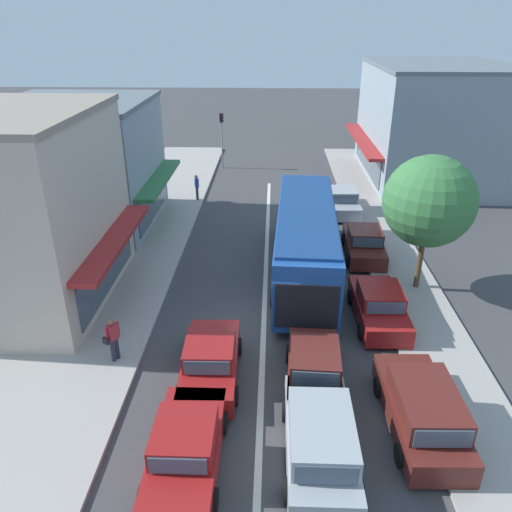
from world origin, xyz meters
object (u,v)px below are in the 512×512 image
object	(u,v)px
hatchback_queue_gap_filler	(314,368)
sedan_behind_bus_mid	(186,449)
wagon_adjacent_lane_lead	(320,439)
pedestrian_with_handbag_near	(113,337)
pedestrian_browsing_midblock	(197,186)
street_tree_right	(429,202)
sedan_queue_far_back	(211,361)
parked_wagon_kerb_front	(422,410)
parked_sedan_kerb_third	(364,244)
traffic_light_downstreet	(222,131)
parked_sedan_kerb_second	(379,306)
parked_sedan_kerb_rear	(342,202)
city_bus	(306,237)

from	to	relation	value
hatchback_queue_gap_filler	sedan_behind_bus_mid	bearing A→B (deg)	-136.46
wagon_adjacent_lane_lead	sedan_behind_bus_mid	bearing A→B (deg)	-174.02
pedestrian_with_handbag_near	pedestrian_browsing_midblock	bearing A→B (deg)	88.40
pedestrian_browsing_midblock	street_tree_right	bearing A→B (deg)	-44.45
sedan_queue_far_back	pedestrian_with_handbag_near	distance (m)	3.44
parked_wagon_kerb_front	pedestrian_browsing_midblock	xyz separation A→B (m)	(-9.14, 19.26, 0.32)
parked_wagon_kerb_front	sedan_queue_far_back	bearing A→B (deg)	161.54
parked_sedan_kerb_third	street_tree_right	distance (m)	5.00
parked_sedan_kerb_third	street_tree_right	size ratio (longest dim) A/B	0.72
hatchback_queue_gap_filler	parked_wagon_kerb_front	size ratio (longest dim) A/B	0.83
parked_wagon_kerb_front	traffic_light_downstreet	xyz separation A→B (m)	(-8.28, 27.21, 2.11)
sedan_behind_bus_mid	traffic_light_downstreet	distance (m)	28.92
parked_sedan_kerb_second	street_tree_right	size ratio (longest dim) A/B	0.72
sedan_behind_bus_mid	pedestrian_with_handbag_near	world-z (taller)	pedestrian_with_handbag_near
parked_sedan_kerb_third	pedestrian_browsing_midblock	distance (m)	12.11
wagon_adjacent_lane_lead	street_tree_right	world-z (taller)	street_tree_right
parked_sedan_kerb_rear	hatchback_queue_gap_filler	bearing A→B (deg)	-100.00
traffic_light_downstreet	street_tree_right	xyz separation A→B (m)	(10.28, -18.88, 1.16)
traffic_light_downstreet	pedestrian_browsing_midblock	size ratio (longest dim) A/B	2.58
city_bus	wagon_adjacent_lane_lead	bearing A→B (deg)	-90.81
parked_sedan_kerb_third	traffic_light_downstreet	distance (m)	17.93
parked_wagon_kerb_front	parked_sedan_kerb_third	size ratio (longest dim) A/B	1.07
wagon_adjacent_lane_lead	parked_sedan_kerb_third	bearing A→B (deg)	76.02
sedan_behind_bus_mid	hatchback_queue_gap_filler	bearing A→B (deg)	43.54
sedan_behind_bus_mid	parked_wagon_kerb_front	bearing A→B (deg)	13.61
parked_sedan_kerb_rear	pedestrian_with_handbag_near	distance (m)	17.73
pedestrian_with_handbag_near	city_bus	bearing A→B (deg)	44.87
parked_sedan_kerb_third	pedestrian_with_handbag_near	xyz separation A→B (m)	(-9.81, -8.84, 0.40)
sedan_behind_bus_mid	pedestrian_browsing_midblock	distance (m)	21.00
city_bus	hatchback_queue_gap_filler	xyz separation A→B (m)	(-0.10, -7.69, -1.17)
city_bus	sedan_behind_bus_mid	distance (m)	11.70
hatchback_queue_gap_filler	street_tree_right	world-z (taller)	street_tree_right
sedan_behind_bus_mid	street_tree_right	world-z (taller)	street_tree_right
sedan_queue_far_back	pedestrian_browsing_midblock	size ratio (longest dim) A/B	2.60
city_bus	pedestrian_browsing_midblock	world-z (taller)	city_bus
parked_wagon_kerb_front	parked_sedan_kerb_second	xyz separation A→B (m)	(-0.15, 5.73, -0.08)
sedan_queue_far_back	parked_sedan_kerb_second	xyz separation A→B (m)	(6.11, 3.65, 0.00)
hatchback_queue_gap_filler	parked_sedan_kerb_third	distance (m)	10.27
wagon_adjacent_lane_lead	parked_sedan_kerb_rear	distance (m)	19.12
parked_sedan_kerb_rear	traffic_light_downstreet	distance (m)	12.72
pedestrian_with_handbag_near	sedan_behind_bus_mid	bearing A→B (deg)	-53.81
pedestrian_with_handbag_near	parked_sedan_kerb_rear	bearing A→B (deg)	57.65
parked_wagon_kerb_front	pedestrian_browsing_midblock	world-z (taller)	pedestrian_browsing_midblock
street_tree_right	pedestrian_browsing_midblock	distance (m)	15.88
parked_sedan_kerb_rear	street_tree_right	bearing A→B (deg)	-77.29
parked_sedan_kerb_third	parked_sedan_kerb_rear	distance (m)	6.14
parked_sedan_kerb_rear	pedestrian_with_handbag_near	xyz separation A→B (m)	(-9.49, -14.98, 0.40)
parked_sedan_kerb_rear	traffic_light_downstreet	world-z (taller)	traffic_light_downstreet
pedestrian_browsing_midblock	parked_wagon_kerb_front	bearing A→B (deg)	-64.61
street_tree_right	pedestrian_with_handbag_near	distance (m)	13.21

